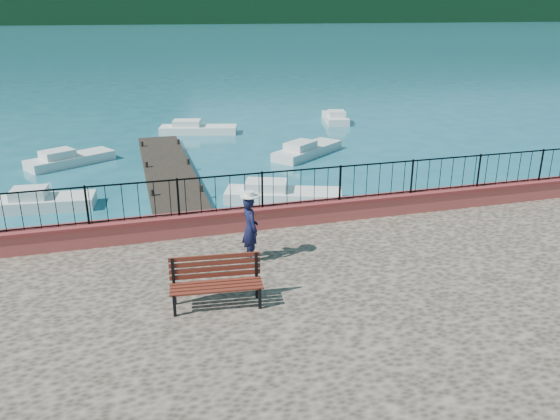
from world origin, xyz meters
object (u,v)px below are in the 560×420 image
park_bench (217,292)px  boat_4 (198,127)px  boat_5 (335,115)px  person (250,228)px  boat_1 (283,191)px  boat_3 (70,156)px  boat_0 (45,198)px  boat_2 (308,147)px

park_bench → boat_4: park_bench is taller
boat_5 → park_bench: bearing=166.0°
person → boat_1: person is taller
boat_3 → boat_4: 8.36m
boat_1 → park_bench: bearing=-93.6°
boat_1 → boat_5: (7.54, 13.91, 0.00)m
boat_0 → boat_5: bearing=43.0°
boat_2 → boat_3: (-11.09, 1.37, 0.00)m
park_bench → boat_0: bearing=118.9°
boat_3 → boat_5: (15.53, 6.24, 0.00)m
boat_2 → boat_4: same height
boat_4 → park_bench: bearing=-82.2°
boat_1 → boat_3: (-7.99, 7.68, 0.00)m
park_bench → person: size_ratio=1.19×
boat_1 → boat_5: 15.82m
person → boat_2: bearing=-32.9°
boat_3 → park_bench: bearing=-106.4°
person → boat_3: (-5.12, 14.72, -1.58)m
person → park_bench: bearing=140.6°
boat_4 → boat_3: bearing=-127.7°
boat_1 → boat_5: same height
boat_4 → boat_5: (8.90, 1.14, 0.00)m
boat_2 → boat_4: bearing=87.4°
person → boat_3: person is taller
person → boat_5: person is taller
park_bench → boat_2: park_bench is taller
boat_0 → boat_3: same height
boat_2 → boat_3: same height
person → boat_0: (-5.56, 8.66, -1.58)m
person → boat_5: size_ratio=0.46×
boat_0 → boat_3: size_ratio=0.87×
boat_0 → boat_5: 20.16m
boat_0 → boat_5: size_ratio=1.00×
boat_0 → boat_1: 8.59m
person → boat_4: person is taller
park_bench → boat_5: bearing=69.4°
park_bench → person: 2.28m
person → boat_5: (10.41, 20.95, -1.58)m
boat_1 → boat_3: same height
boat_3 → boat_1: bearing=-73.7°
boat_2 → boat_5: same height
park_bench → boat_4: bearing=89.2°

